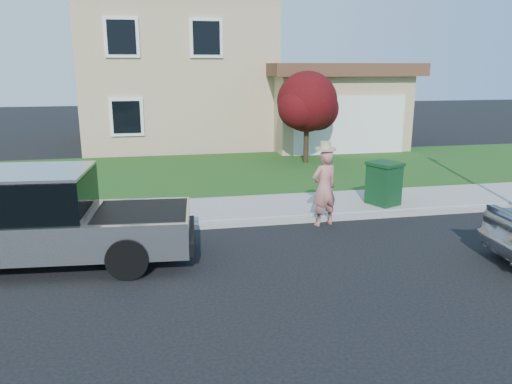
# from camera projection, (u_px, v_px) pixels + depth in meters

# --- Properties ---
(ground) EXTENTS (80.00, 80.00, 0.00)m
(ground) POSITION_uv_depth(u_px,v_px,m) (228.00, 280.00, 8.53)
(ground) COLOR black
(ground) RESTS_ON ground
(curb) EXTENTS (40.00, 0.20, 0.12)m
(curb) POSITION_uv_depth(u_px,v_px,m) (253.00, 223.00, 11.46)
(curb) COLOR gray
(curb) RESTS_ON ground
(sidewalk) EXTENTS (40.00, 2.00, 0.15)m
(sidewalk) POSITION_uv_depth(u_px,v_px,m) (245.00, 209.00, 12.50)
(sidewalk) COLOR gray
(sidewalk) RESTS_ON ground
(lawn) EXTENTS (40.00, 7.00, 0.10)m
(lawn) POSITION_uv_depth(u_px,v_px,m) (221.00, 173.00, 16.78)
(lawn) COLOR #124015
(lawn) RESTS_ON ground
(house) EXTENTS (14.00, 11.30, 6.85)m
(house) POSITION_uv_depth(u_px,v_px,m) (205.00, 74.00, 23.56)
(house) COLOR tan
(house) RESTS_ON ground
(pickup_truck) EXTENTS (5.50, 2.29, 1.76)m
(pickup_truck) POSITION_uv_depth(u_px,v_px,m) (43.00, 221.00, 9.05)
(pickup_truck) COLOR black
(pickup_truck) RESTS_ON ground
(woman) EXTENTS (0.74, 0.59, 1.93)m
(woman) POSITION_uv_depth(u_px,v_px,m) (324.00, 186.00, 11.27)
(woman) COLOR #BA6E66
(woman) RESTS_ON ground
(ornamental_tree) EXTENTS (2.40, 2.16, 3.29)m
(ornamental_tree) POSITION_uv_depth(u_px,v_px,m) (308.00, 105.00, 17.85)
(ornamental_tree) COLOR black
(ornamental_tree) RESTS_ON lawn
(trash_bin) EXTENTS (0.91, 0.96, 1.08)m
(trash_bin) POSITION_uv_depth(u_px,v_px,m) (384.00, 183.00, 12.53)
(trash_bin) COLOR #0E3416
(trash_bin) RESTS_ON sidewalk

